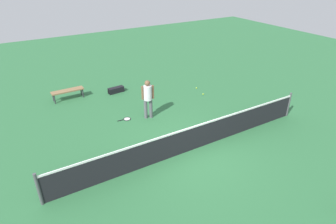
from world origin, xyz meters
TOP-DOWN VIEW (x-y plane):
  - ground_plane at (0.00, 0.00)m, footprint 40.00×40.00m
  - court_net at (0.00, 0.00)m, footprint 10.09×0.09m
  - player_near_side at (0.22, -2.89)m, footprint 0.52×0.43m
  - tennis_racket_near_player at (1.10, -3.23)m, footprint 0.59×0.33m
  - tennis_ball_near_player at (-0.24, -4.18)m, footprint 0.07×0.07m
  - tennis_ball_by_net at (-3.21, -3.60)m, footprint 0.07×0.07m
  - tennis_ball_midcourt at (-3.37, -4.39)m, footprint 0.07×0.07m
  - tennis_ball_baseline at (1.73, -1.15)m, footprint 0.07×0.07m
  - courtside_bench at (2.72, -6.50)m, footprint 1.51×0.43m
  - equipment_bag at (0.48, -6.07)m, footprint 0.82×0.34m

SIDE VIEW (x-z plane):
  - ground_plane at x=0.00m, z-range 0.00..0.00m
  - tennis_racket_near_player at x=1.10m, z-range 0.00..0.03m
  - tennis_ball_near_player at x=-0.24m, z-range 0.00..0.07m
  - tennis_ball_by_net at x=-3.21m, z-range 0.00..0.07m
  - tennis_ball_midcourt at x=-3.37m, z-range 0.00..0.07m
  - tennis_ball_baseline at x=1.73m, z-range 0.00..0.07m
  - equipment_bag at x=0.48m, z-range 0.00..0.28m
  - courtside_bench at x=2.72m, z-range 0.18..0.66m
  - court_net at x=0.00m, z-range -0.03..1.04m
  - player_near_side at x=0.22m, z-range 0.16..1.86m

